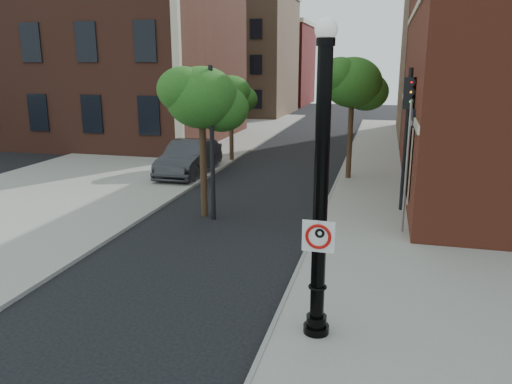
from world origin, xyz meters
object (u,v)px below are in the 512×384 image
(lamppost, at_px, (320,202))
(traffic_signal_right, at_px, (408,117))
(parked_car, at_px, (189,158))
(traffic_signal_left, at_px, (211,118))
(no_parking_sign, at_px, (318,236))

(lamppost, bearing_deg, traffic_signal_right, 78.80)
(parked_car, relative_size, traffic_signal_left, 0.98)
(lamppost, xyz_separation_m, no_parking_sign, (0.00, -0.16, -0.61))
(no_parking_sign, relative_size, traffic_signal_right, 0.12)
(traffic_signal_right, bearing_deg, parked_car, -179.39)
(lamppost, bearing_deg, no_parking_sign, -88.55)
(lamppost, height_order, traffic_signal_right, lamppost)
(no_parking_sign, xyz_separation_m, parked_car, (-8.06, 13.56, -1.36))
(traffic_signal_right, bearing_deg, no_parking_sign, -78.36)
(lamppost, relative_size, traffic_signal_right, 1.18)
(parked_car, bearing_deg, no_parking_sign, -61.15)
(parked_car, bearing_deg, lamppost, -60.87)
(traffic_signal_left, relative_size, traffic_signal_right, 1.02)
(lamppost, distance_m, traffic_signal_right, 9.59)
(parked_car, height_order, traffic_signal_left, traffic_signal_left)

